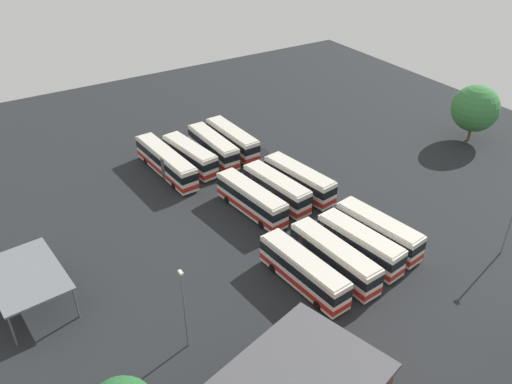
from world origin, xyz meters
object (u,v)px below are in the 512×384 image
Objects in this scene: bus_row0_slot0 at (378,231)px; bus_row1_slot0 at (299,180)px; bus_row0_slot3 at (303,271)px; tree_south_edge at (475,108)px; lamp_post_near_entrance at (511,219)px; bus_row1_slot2 at (251,199)px; bus_row2_slot1 at (213,147)px; bus_row2_slot0 at (232,140)px; bus_row0_slot2 at (334,258)px; lamp_post_mid_lot at (184,307)px; bus_row2_slot3 at (166,162)px; bus_row1_slot1 at (276,189)px; bus_row2_slot2 at (190,156)px; maintenance_shelter at (25,275)px; bus_row0_slot1 at (360,244)px.

bus_row0_slot0 is 13.61m from bus_row1_slot0.
tree_south_edge is at bearing -72.33° from bus_row0_slot3.
lamp_post_near_entrance reaches higher than bus_row0_slot0.
bus_row1_slot2 is 14.90m from bus_row2_slot1.
bus_row2_slot0 is 36.75m from tree_south_edge.
bus_row0_slot2 is (-1.05, 7.07, 0.00)m from bus_row0_slot0.
bus_row0_slot2 is 1.32× the size of lamp_post_mid_lot.
bus_row2_slot3 is at bearing 96.37° from bus_row2_slot0.
bus_row0_slot3 and bus_row2_slot3 have the same top height.
bus_row1_slot1 is at bearing -23.87° from bus_row0_slot3.
bus_row1_slot0 is at bearing -85.52° from bus_row1_slot1.
bus_row1_slot1 and bus_row2_slot2 have the same top height.
maintenance_shelter is 49.27m from lamp_post_near_entrance.
lamp_post_near_entrance is at bearing -152.18° from bus_row1_slot0.
lamp_post_near_entrance is at bearing -118.83° from bus_row0_slot1.
lamp_post_mid_lot is at bearing -140.55° from maintenance_shelter.
maintenance_shelter is (10.68, 34.80, 1.68)m from bus_row0_slot0.
lamp_post_mid_lot is at bearing 79.72° from lamp_post_near_entrance.
bus_row2_slot0 and bus_row2_slot1 have the same top height.
maintenance_shelter is at bearing 94.93° from bus_row1_slot2.
bus_row1_slot0 is at bearing -85.24° from bus_row1_slot2.
bus_row0_slot1 is 0.93× the size of bus_row0_slot2.
bus_row0_slot0 is 0.97× the size of bus_row1_slot0.
maintenance_shelter is (-2.90, 33.83, 1.68)m from bus_row1_slot0.
bus_row2_slot0 is 38.93m from lamp_post_near_entrance.
bus_row0_slot1 is at bearing -159.62° from bus_row2_slot3.
bus_row0_slot3 is at bearing 178.01° from bus_row2_slot2.
tree_south_edge is (-0.81, -38.94, 3.34)m from bus_row1_slot2.
bus_row0_slot0 is 0.99× the size of bus_row2_slot1.
bus_row1_slot0 is 1.29× the size of lamp_post_mid_lot.
lamp_post_near_entrance reaches higher than bus_row2_slot1.
lamp_post_mid_lot is at bearing 93.32° from bus_row0_slot2.
lamp_post_near_entrance is at bearing -145.56° from bus_row2_slot3.
bus_row0_slot2 is at bearing -90.10° from bus_row0_slot3.
bus_row0_slot1 is at bearing -166.37° from bus_row2_slot2.
bus_row0_slot0 is 1.23× the size of tree_south_edge.
bus_row2_slot2 is at bearing 6.02° from bus_row0_slot2.
bus_row0_slot3 is 1.38× the size of lamp_post_near_entrance.
lamp_post_mid_lot reaches higher than bus_row1_slot1.
lamp_post_near_entrance is at bearing -100.28° from lamp_post_mid_lot.
bus_row0_slot3 is 1.01× the size of bus_row1_slot0.
bus_row0_slot1 is 3.76m from bus_row0_slot2.
bus_row1_slot1 is at bearing -146.75° from bus_row2_slot3.
bus_row0_slot2 and bus_row2_slot3 have the same top height.
bus_row2_slot2 and bus_row2_slot3 have the same top height.
bus_row0_slot1 is at bearing -158.97° from bus_row1_slot2.
lamp_post_mid_lot is 0.98× the size of tree_south_edge.
bus_row1_slot0 is 1.06× the size of bus_row2_slot2.
bus_row0_slot2 is 1.02× the size of bus_row1_slot0.
lamp_post_near_entrance reaches higher than bus_row2_slot0.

